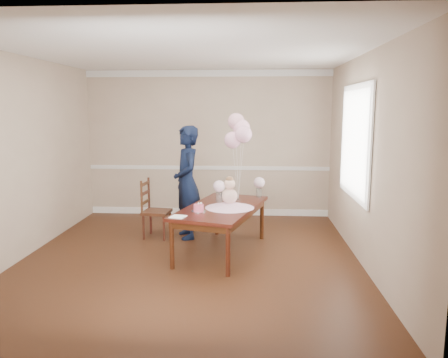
% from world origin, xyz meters
% --- Properties ---
extents(floor, '(4.50, 5.00, 0.00)m').
position_xyz_m(floor, '(0.00, 0.00, 0.00)').
color(floor, black).
rests_on(floor, ground).
extents(ceiling, '(4.50, 5.00, 0.02)m').
position_xyz_m(ceiling, '(0.00, 0.00, 2.70)').
color(ceiling, white).
rests_on(ceiling, wall_back).
extents(wall_back, '(4.50, 0.02, 2.70)m').
position_xyz_m(wall_back, '(0.00, 2.50, 1.35)').
color(wall_back, tan).
rests_on(wall_back, floor).
extents(wall_front, '(4.50, 0.02, 2.70)m').
position_xyz_m(wall_front, '(0.00, -2.50, 1.35)').
color(wall_front, tan).
rests_on(wall_front, floor).
extents(wall_left, '(0.02, 5.00, 2.70)m').
position_xyz_m(wall_left, '(-2.25, 0.00, 1.35)').
color(wall_left, tan).
rests_on(wall_left, floor).
extents(wall_right, '(0.02, 5.00, 2.70)m').
position_xyz_m(wall_right, '(2.25, 0.00, 1.35)').
color(wall_right, tan).
rests_on(wall_right, floor).
extents(chair_rail_trim, '(4.50, 0.02, 0.07)m').
position_xyz_m(chair_rail_trim, '(0.00, 2.49, 0.90)').
color(chair_rail_trim, silver).
rests_on(chair_rail_trim, wall_back).
extents(crown_molding, '(4.50, 0.02, 0.12)m').
position_xyz_m(crown_molding, '(0.00, 2.49, 2.63)').
color(crown_molding, silver).
rests_on(crown_molding, wall_back).
extents(baseboard_trim, '(4.50, 0.02, 0.12)m').
position_xyz_m(baseboard_trim, '(0.00, 2.49, 0.06)').
color(baseboard_trim, white).
rests_on(baseboard_trim, floor).
extents(window_frame, '(0.02, 1.66, 1.56)m').
position_xyz_m(window_frame, '(2.23, 0.50, 1.55)').
color(window_frame, white).
rests_on(window_frame, wall_right).
extents(window_blinds, '(0.01, 1.50, 1.40)m').
position_xyz_m(window_blinds, '(2.21, 0.50, 1.55)').
color(window_blinds, white).
rests_on(window_blinds, wall_right).
extents(dining_table_top, '(1.33, 1.94, 0.04)m').
position_xyz_m(dining_table_top, '(0.41, 0.31, 0.64)').
color(dining_table_top, black).
rests_on(dining_table_top, table_leg_fl).
extents(table_apron, '(1.22, 1.83, 0.09)m').
position_xyz_m(table_apron, '(0.41, 0.31, 0.57)').
color(table_apron, black).
rests_on(table_apron, table_leg_fl).
extents(table_leg_fl, '(0.08, 0.08, 0.62)m').
position_xyz_m(table_leg_fl, '(-0.17, -0.38, 0.31)').
color(table_leg_fl, black).
rests_on(table_leg_fl, floor).
extents(table_leg_fr, '(0.08, 0.08, 0.62)m').
position_xyz_m(table_leg_fr, '(0.54, -0.58, 0.31)').
color(table_leg_fr, black).
rests_on(table_leg_fr, floor).
extents(table_leg_bl, '(0.08, 0.08, 0.62)m').
position_xyz_m(table_leg_bl, '(0.27, 1.19, 0.31)').
color(table_leg_bl, black).
rests_on(table_leg_bl, floor).
extents(table_leg_br, '(0.08, 0.08, 0.62)m').
position_xyz_m(table_leg_br, '(0.98, 0.99, 0.31)').
color(table_leg_br, black).
rests_on(table_leg_br, floor).
extents(baby_skirt, '(0.83, 0.83, 0.09)m').
position_xyz_m(baby_skirt, '(0.52, 0.23, 0.71)').
color(baby_skirt, '#DBA1C0').
rests_on(baby_skirt, dining_table_top).
extents(baby_torso, '(0.21, 0.21, 0.21)m').
position_xyz_m(baby_torso, '(0.52, 0.23, 0.82)').
color(baby_torso, pink).
rests_on(baby_torso, baby_skirt).
extents(baby_head, '(0.15, 0.15, 0.15)m').
position_xyz_m(baby_head, '(0.52, 0.23, 0.99)').
color(baby_head, beige).
rests_on(baby_head, baby_torso).
extents(baby_hair, '(0.11, 0.11, 0.11)m').
position_xyz_m(baby_hair, '(0.52, 0.23, 1.04)').
color(baby_hair, brown).
rests_on(baby_hair, baby_head).
extents(cake_platter, '(0.24, 0.24, 0.01)m').
position_xyz_m(cake_platter, '(0.13, -0.03, 0.67)').
color(cake_platter, '#B5B5B9').
rests_on(cake_platter, dining_table_top).
extents(birthday_cake, '(0.16, 0.16, 0.09)m').
position_xyz_m(birthday_cake, '(0.13, -0.03, 0.71)').
color(birthday_cake, '#E14768').
rests_on(birthday_cake, cake_platter).
extents(cake_flower_a, '(0.03, 0.03, 0.03)m').
position_xyz_m(cake_flower_a, '(0.13, -0.03, 0.77)').
color(cake_flower_a, white).
rests_on(cake_flower_a, birthday_cake).
extents(cake_flower_b, '(0.03, 0.03, 0.03)m').
position_xyz_m(cake_flower_b, '(0.16, -0.02, 0.77)').
color(cake_flower_b, silver).
rests_on(cake_flower_b, birthday_cake).
extents(rose_vase_near, '(0.11, 0.11, 0.14)m').
position_xyz_m(rose_vase_near, '(0.35, 0.60, 0.73)').
color(rose_vase_near, white).
rests_on(rose_vase_near, dining_table_top).
extents(roses_near, '(0.17, 0.17, 0.17)m').
position_xyz_m(roses_near, '(0.35, 0.60, 0.89)').
color(roses_near, silver).
rests_on(roses_near, rose_vase_near).
extents(rose_vase_far, '(0.11, 0.11, 0.14)m').
position_xyz_m(rose_vase_far, '(0.93, 0.94, 0.73)').
color(rose_vase_far, silver).
rests_on(rose_vase_far, dining_table_top).
extents(roses_far, '(0.17, 0.17, 0.17)m').
position_xyz_m(roses_far, '(0.93, 0.94, 0.89)').
color(roses_far, beige).
rests_on(roses_far, rose_vase_far).
extents(napkin, '(0.22, 0.22, 0.01)m').
position_xyz_m(napkin, '(-0.10, -0.33, 0.67)').
color(napkin, white).
rests_on(napkin, dining_table_top).
extents(balloon_weight, '(0.04, 0.04, 0.02)m').
position_xyz_m(balloon_weight, '(0.62, 0.75, 0.67)').
color(balloon_weight, silver).
rests_on(balloon_weight, dining_table_top).
extents(balloon_a, '(0.25, 0.25, 0.25)m').
position_xyz_m(balloon_a, '(0.54, 0.77, 1.55)').
color(balloon_a, '#F4ADCC').
rests_on(balloon_a, balloon_ribbon_a).
extents(balloon_b, '(0.25, 0.25, 0.25)m').
position_xyz_m(balloon_b, '(0.69, 0.68, 1.63)').
color(balloon_b, '#F5AED0').
rests_on(balloon_b, balloon_ribbon_b).
extents(balloon_c, '(0.25, 0.25, 0.25)m').
position_xyz_m(balloon_c, '(0.66, 0.83, 1.72)').
color(balloon_c, '#FAB1CF').
rests_on(balloon_c, balloon_ribbon_c).
extents(balloon_d, '(0.25, 0.25, 0.25)m').
position_xyz_m(balloon_d, '(0.58, 0.87, 1.81)').
color(balloon_d, '#E4A1B4').
rests_on(balloon_d, balloon_ribbon_d).
extents(balloon_ribbon_a, '(0.08, 0.03, 0.74)m').
position_xyz_m(balloon_ribbon_a, '(0.58, 0.76, 1.04)').
color(balloon_ribbon_a, silver).
rests_on(balloon_ribbon_a, balloon_weight).
extents(balloon_ribbon_b, '(0.08, 0.07, 0.83)m').
position_xyz_m(balloon_ribbon_b, '(0.66, 0.72, 1.09)').
color(balloon_ribbon_b, white).
rests_on(balloon_ribbon_b, balloon_weight).
extents(balloon_ribbon_c, '(0.04, 0.08, 0.92)m').
position_xyz_m(balloon_ribbon_c, '(0.64, 0.79, 1.13)').
color(balloon_ribbon_c, white).
rests_on(balloon_ribbon_c, balloon_weight).
extents(balloon_ribbon_d, '(0.05, 0.11, 1.00)m').
position_xyz_m(balloon_ribbon_d, '(0.60, 0.81, 1.17)').
color(balloon_ribbon_d, white).
rests_on(balloon_ribbon_d, balloon_weight).
extents(dining_chair_seat, '(0.44, 0.44, 0.05)m').
position_xyz_m(dining_chair_seat, '(-0.65, 0.97, 0.41)').
color(dining_chair_seat, '#371A0F').
rests_on(dining_chair_seat, chair_leg_fl).
extents(chair_leg_fl, '(0.04, 0.04, 0.39)m').
position_xyz_m(chair_leg_fl, '(-0.83, 0.82, 0.19)').
color(chair_leg_fl, '#34150E').
rests_on(chair_leg_fl, floor).
extents(chair_leg_fr, '(0.04, 0.04, 0.39)m').
position_xyz_m(chair_leg_fr, '(-0.51, 0.79, 0.19)').
color(chair_leg_fr, '#39170F').
rests_on(chair_leg_fr, floor).
extents(chair_leg_bl, '(0.04, 0.04, 0.39)m').
position_xyz_m(chair_leg_bl, '(-0.80, 1.15, 0.19)').
color(chair_leg_bl, '#3E1510').
rests_on(chair_leg_bl, floor).
extents(chair_leg_br, '(0.04, 0.04, 0.39)m').
position_xyz_m(chair_leg_br, '(-0.48, 1.11, 0.19)').
color(chair_leg_br, '#321A0D').
rests_on(chair_leg_br, floor).
extents(chair_back_post_l, '(0.04, 0.04, 0.51)m').
position_xyz_m(chair_back_post_l, '(-0.85, 0.83, 0.67)').
color(chair_back_post_l, '#3A1E10').
rests_on(chair_back_post_l, dining_chair_seat).
extents(chair_back_post_r, '(0.04, 0.04, 0.51)m').
position_xyz_m(chair_back_post_r, '(-0.82, 1.15, 0.67)').
color(chair_back_post_r, '#37180F').
rests_on(chair_back_post_r, dining_chair_seat).
extents(chair_slat_low, '(0.07, 0.36, 0.05)m').
position_xyz_m(chair_slat_low, '(-0.83, 0.99, 0.56)').
color(chair_slat_low, '#371F0F').
rests_on(chair_slat_low, dining_chair_seat).
extents(chair_slat_mid, '(0.07, 0.36, 0.05)m').
position_xyz_m(chair_slat_mid, '(-0.83, 0.99, 0.70)').
color(chair_slat_mid, '#3C1910').
rests_on(chair_slat_mid, dining_chair_seat).
extents(chair_slat_top, '(0.07, 0.36, 0.05)m').
position_xyz_m(chair_slat_top, '(-0.83, 0.99, 0.85)').
color(chair_slat_top, '#3E2011').
rests_on(chair_slat_top, dining_chair_seat).
extents(woman, '(0.62, 0.74, 1.74)m').
position_xyz_m(woman, '(-0.18, 1.01, 0.87)').
color(woman, black).
rests_on(woman, floor).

